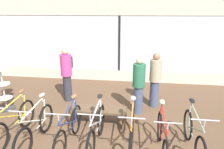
# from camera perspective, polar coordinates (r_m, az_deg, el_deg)

# --- Properties ---
(ground_plane) EXTENTS (24.00, 24.00, 0.00)m
(ground_plane) POSITION_cam_1_polar(r_m,az_deg,el_deg) (4.63, -3.47, -18.96)
(ground_plane) COLOR brown
(shop_back_wall) EXTENTS (12.00, 0.08, 3.20)m
(shop_back_wall) POSITION_cam_1_polar(r_m,az_deg,el_deg) (7.89, 2.12, 9.52)
(shop_back_wall) COLOR beige
(shop_back_wall) RESTS_ON ground_plane
(bicycle_far_left) EXTENTS (0.46, 1.75, 1.02)m
(bicycle_far_left) POSITION_cam_1_polar(r_m,az_deg,el_deg) (5.08, -26.22, -12.34)
(bicycle_far_left) COLOR black
(bicycle_far_left) RESTS_ON ground_plane
(bicycle_left) EXTENTS (0.46, 1.67, 1.02)m
(bicycle_left) POSITION_cam_1_polar(r_m,az_deg,el_deg) (4.71, -20.90, -14.09)
(bicycle_left) COLOR black
(bicycle_left) RESTS_ON ground_plane
(bicycle_center_left) EXTENTS (0.46, 1.71, 1.02)m
(bicycle_center_left) POSITION_cam_1_polar(r_m,az_deg,el_deg) (4.44, -12.12, -15.16)
(bicycle_center_left) COLOR black
(bicycle_center_left) RESTS_ON ground_plane
(bicycle_center) EXTENTS (0.46, 1.76, 1.04)m
(bicycle_center) POSITION_cam_1_polar(r_m,az_deg,el_deg) (4.32, -4.46, -15.66)
(bicycle_center) COLOR black
(bicycle_center) RESTS_ON ground_plane
(bicycle_center_right) EXTENTS (0.46, 1.78, 1.05)m
(bicycle_center_right) POSITION_cam_1_polar(r_m,az_deg,el_deg) (4.20, 5.60, -16.66)
(bicycle_center_right) COLOR black
(bicycle_center_right) RESTS_ON ground_plane
(bicycle_right) EXTENTS (0.46, 1.69, 1.01)m
(bicycle_right) POSITION_cam_1_polar(r_m,az_deg,el_deg) (4.25, 14.14, -17.05)
(bicycle_right) COLOR black
(bicycle_right) RESTS_ON ground_plane
(bicycle_far_right) EXTENTS (0.46, 1.68, 1.02)m
(bicycle_far_right) POSITION_cam_1_polar(r_m,az_deg,el_deg) (4.47, 22.26, -15.93)
(bicycle_far_right) COLOR black
(bicycle_far_right) RESTS_ON ground_plane
(accessory_rack) EXTENTS (0.48, 0.48, 1.74)m
(accessory_rack) POSITION_cam_1_polar(r_m,az_deg,el_deg) (6.49, -28.71, -2.94)
(accessory_rack) COLOR #333333
(accessory_rack) RESTS_ON ground_plane
(display_bench) EXTENTS (1.40, 0.44, 0.44)m
(display_bench) POSITION_cam_1_polar(r_m,az_deg,el_deg) (5.10, -3.93, -10.41)
(display_bench) COLOR brown
(display_bench) RESTS_ON ground_plane
(customer_near_rack) EXTENTS (0.34, 0.48, 1.72)m
(customer_near_rack) POSITION_cam_1_polar(r_m,az_deg,el_deg) (6.38, -12.81, 0.56)
(customer_near_rack) COLOR #2D2D38
(customer_near_rack) RESTS_ON ground_plane
(customer_by_window) EXTENTS (0.43, 0.43, 1.65)m
(customer_by_window) POSITION_cam_1_polar(r_m,az_deg,el_deg) (5.96, 12.19, -1.28)
(customer_by_window) COLOR #424C6B
(customer_by_window) RESTS_ON ground_plane
(customer_mid_floor) EXTENTS (0.42, 0.42, 1.63)m
(customer_mid_floor) POSITION_cam_1_polar(r_m,az_deg,el_deg) (5.49, 7.63, -2.79)
(customer_mid_floor) COLOR #424C6B
(customer_mid_floor) RESTS_ON ground_plane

